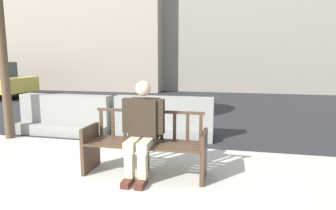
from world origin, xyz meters
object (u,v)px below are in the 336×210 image
(seated_person, at_px, (142,127))
(jersey_barrier_left, at_px, (66,118))
(street_bench, at_px, (145,147))
(jersey_barrier_centre, at_px, (164,121))

(seated_person, distance_m, jersey_barrier_left, 2.94)
(street_bench, bearing_deg, seated_person, -113.43)
(street_bench, height_order, jersey_barrier_left, street_bench)
(jersey_barrier_centre, xyz_separation_m, jersey_barrier_left, (-2.11, -0.15, 0.00))
(street_bench, relative_size, jersey_barrier_left, 0.84)
(seated_person, bearing_deg, jersey_barrier_left, 141.11)
(seated_person, height_order, jersey_barrier_left, seated_person)
(street_bench, xyz_separation_m, jersey_barrier_left, (-2.29, 1.77, -0.06))
(jersey_barrier_left, bearing_deg, seated_person, -38.89)
(street_bench, relative_size, seated_person, 1.29)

